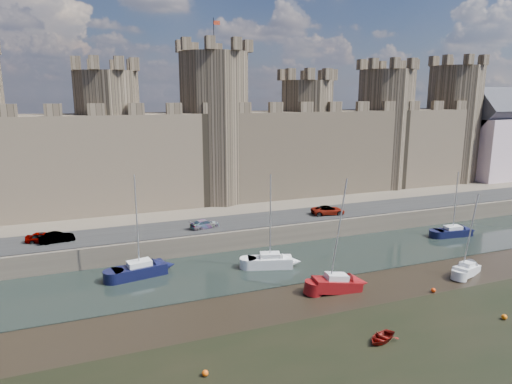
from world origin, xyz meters
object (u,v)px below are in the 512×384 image
at_px(sailboat_2, 270,261).
at_px(sailboat_3, 453,231).
at_px(car_1, 57,237).
at_px(car_3, 328,210).
at_px(car_2, 205,224).
at_px(car_0, 43,237).
at_px(sailboat_1, 140,269).
at_px(sailboat_4, 336,283).
at_px(sailboat_5, 467,269).

relative_size(sailboat_2, sailboat_3, 1.19).
bearing_deg(car_1, car_3, -98.35).
bearing_deg(car_2, car_0, 71.84).
xyz_separation_m(car_0, sailboat_2, (23.88, -10.87, -2.29)).
distance_m(car_0, sailboat_1, 12.96).
height_order(car_0, sailboat_2, sailboat_2).
relative_size(car_0, sailboat_1, 0.34).
xyz_separation_m(car_1, sailboat_2, (22.37, -10.29, -2.29)).
distance_m(car_1, car_2, 17.42).
relative_size(car_3, sailboat_1, 0.43).
relative_size(car_0, sailboat_4, 0.33).
xyz_separation_m(car_2, car_3, (18.02, 0.04, 0.09)).
distance_m(car_0, sailboat_5, 47.82).
distance_m(sailboat_1, sailboat_4, 20.89).
bearing_deg(car_1, sailboat_1, -140.27).
xyz_separation_m(car_0, car_2, (18.92, -1.16, -0.07)).
distance_m(car_1, sailboat_3, 51.31).
bearing_deg(sailboat_2, car_3, 53.74).
height_order(car_3, sailboat_3, sailboat_3).
bearing_deg(car_3, sailboat_3, -108.19).
bearing_deg(car_2, car_3, -104.52).
xyz_separation_m(car_1, sailboat_5, (41.65, -19.87, -2.46)).
distance_m(car_1, sailboat_1, 11.47).
bearing_deg(car_2, sailboat_1, 112.94).
bearing_deg(car_2, sailboat_2, -167.61).
bearing_deg(sailboat_4, car_2, 122.06).
bearing_deg(sailboat_5, car_0, 130.25).
xyz_separation_m(sailboat_1, sailboat_3, (42.26, -1.07, -0.14)).
xyz_separation_m(car_3, sailboat_5, (6.22, -19.34, -2.49)).
xyz_separation_m(car_3, sailboat_4, (-9.30, -17.90, -2.34)).
relative_size(sailboat_2, sailboat_4, 0.93).
height_order(car_1, sailboat_2, sailboat_2).
distance_m(sailboat_3, sailboat_4, 26.25).
bearing_deg(sailboat_1, sailboat_3, -11.65).
relative_size(car_3, sailboat_5, 0.53).
bearing_deg(sailboat_3, car_3, 157.87).
bearing_deg(sailboat_5, sailboat_1, 135.48).
distance_m(car_0, sailboat_3, 52.89).
height_order(sailboat_2, sailboat_5, sailboat_2).
distance_m(sailboat_2, sailboat_3, 28.18).
relative_size(car_0, sailboat_5, 0.41).
relative_size(car_1, sailboat_4, 0.33).
relative_size(sailboat_1, sailboat_2, 1.04).
bearing_deg(sailboat_3, sailboat_1, -175.14).
xyz_separation_m(sailboat_3, sailboat_5, (-8.86, -11.17, -0.05)).
height_order(car_2, sailboat_3, sailboat_3).
bearing_deg(car_1, sailboat_5, -122.99).
distance_m(car_0, sailboat_2, 26.34).
bearing_deg(car_2, sailboat_3, -118.44).
xyz_separation_m(car_0, sailboat_1, (9.76, -8.22, -2.28)).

